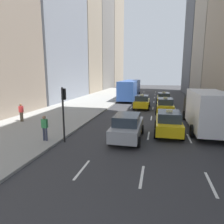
{
  "coord_description": "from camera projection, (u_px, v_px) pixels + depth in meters",
  "views": [
    {
      "loc": [
        3.12,
        -0.17,
        4.44
      ],
      "look_at": [
        -0.48,
        15.56,
        1.33
      ],
      "focal_mm": 32.0,
      "sensor_mm": 36.0,
      "label": 1
    }
  ],
  "objects": [
    {
      "name": "taxi_third",
      "position": [
        142.0,
        102.0,
        25.64
      ],
      "size": [
        2.02,
        4.4,
        1.87
      ],
      "color": "yellow",
      "rests_on": "ground"
    },
    {
      "name": "taxi_lead",
      "position": [
        165.0,
        106.0,
        22.58
      ],
      "size": [
        2.02,
        4.4,
        1.87
      ],
      "color": "yellow",
      "rests_on": "ground"
    },
    {
      "name": "pedestrian_far_walking",
      "position": [
        21.0,
        112.0,
        18.0
      ],
      "size": [
        0.36,
        0.22,
        1.65
      ],
      "color": "brown",
      "rests_on": "sidewalk_left"
    },
    {
      "name": "sidewalk_left",
      "position": [
        86.0,
        104.0,
        29.05
      ],
      "size": [
        8.0,
        66.0,
        0.15
      ],
      "primitive_type": "cube",
      "color": "gray",
      "rests_on": "ground"
    },
    {
      "name": "taxi_fourth",
      "position": [
        168.0,
        122.0,
        14.77
      ],
      "size": [
        2.02,
        4.4,
        1.87
      ],
      "color": "yellow",
      "rests_on": "ground"
    },
    {
      "name": "taxi_second",
      "position": [
        164.0,
        98.0,
        29.01
      ],
      "size": [
        2.02,
        4.4,
        1.87
      ],
      "color": "yellow",
      "rests_on": "ground"
    },
    {
      "name": "lane_markings",
      "position": [
        152.0,
        112.0,
        23.13
      ],
      "size": [
        5.72,
        56.0,
        0.01
      ],
      "color": "white",
      "rests_on": "ground"
    },
    {
      "name": "sedan_black_near",
      "position": [
        127.0,
        126.0,
        13.59
      ],
      "size": [
        2.02,
        4.58,
        1.76
      ],
      "color": "#9EA0A5",
      "rests_on": "ground"
    },
    {
      "name": "building_row_left",
      "position": [
        81.0,
        21.0,
        43.73
      ],
      "size": [
        6.0,
        83.8,
        37.99
      ],
      "color": "gray",
      "rests_on": "ground"
    },
    {
      "name": "box_truck",
      "position": [
        205.0,
        109.0,
        15.72
      ],
      "size": [
        2.58,
        8.4,
        3.15
      ],
      "color": "#262628",
      "rests_on": "ground"
    },
    {
      "name": "pedestrian_mid_block",
      "position": [
        45.0,
        127.0,
        12.85
      ],
      "size": [
        0.36,
        0.22,
        1.65
      ],
      "color": "#383D51",
      "rests_on": "sidewalk_left"
    },
    {
      "name": "traffic_light_pole",
      "position": [
        64.0,
        106.0,
        12.82
      ],
      "size": [
        0.24,
        0.42,
        3.6
      ],
      "color": "black",
      "rests_on": "ground"
    },
    {
      "name": "city_bus",
      "position": [
        130.0,
        89.0,
        34.75
      ],
      "size": [
        2.8,
        11.61,
        3.25
      ],
      "color": "#2D519E",
      "rests_on": "ground"
    }
  ]
}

